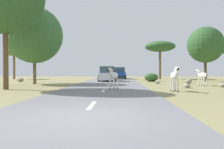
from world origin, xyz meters
The scene contains 18 objects.
ground_plane centered at (0.00, 0.00, 0.00)m, with size 90.00×90.00×0.00m, color #8E8456.
road centered at (0.00, 0.00, 0.03)m, with size 6.00×64.00×0.05m, color slate.
lane_markings centered at (0.00, -1.00, 0.05)m, with size 0.16×56.00×0.01m.
zebra_0 centered at (0.58, 9.48, 0.93)m, with size 0.84×1.49×1.48m.
zebra_1 centered at (4.43, 8.29, 0.95)m, with size 0.46×1.70×1.60m.
zebra_2 centered at (8.11, 13.94, 0.88)m, with size 0.77×1.50×1.47m.
car_0 centered at (0.93, 28.97, 0.85)m, with size 2.10×4.38×1.74m.
car_1 centered at (-0.45, 21.25, 0.85)m, with size 2.03×4.34×1.74m.
tree_0 centered at (-7.27, 16.04, 4.72)m, with size 5.45×5.45×7.46m.
tree_3 centered at (7.20, 29.69, 4.95)m, with size 4.64×4.64×5.80m.
tree_5 centered at (11.12, 21.51, 4.33)m, with size 4.24×4.24×6.46m.
tree_6 centered at (-15.13, 28.76, 4.01)m, with size 3.21×3.21×4.65m.
bush_0 centered at (4.75, 21.38, 0.49)m, with size 1.65×1.48×0.99m, color #2D5628.
rock_0 centered at (6.03, 11.19, 0.16)m, with size 0.51×0.50×0.33m, color gray.
rock_1 centered at (7.88, 17.12, 0.23)m, with size 0.68×0.59×0.46m, color gray.
rock_2 centered at (9.08, 12.14, 0.15)m, with size 0.55×0.47×0.30m, color gray.
rock_3 centered at (-10.70, 20.69, 0.23)m, with size 0.80×0.78×0.47m, color #A89E8C.
rock_4 centered at (4.76, 16.97, 0.13)m, with size 0.47×0.35×0.25m, color gray.
Camera 1 is at (1.00, -6.33, 1.31)m, focal length 37.37 mm.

